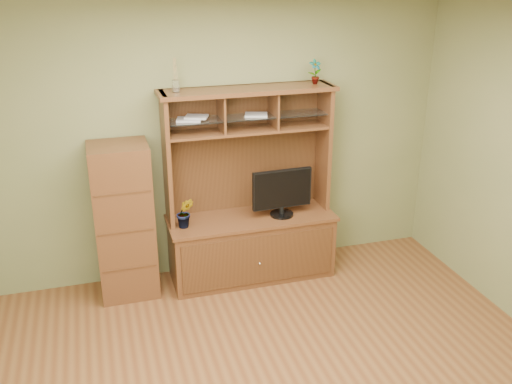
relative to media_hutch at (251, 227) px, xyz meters
name	(u,v)px	position (x,y,z in m)	size (l,w,h in m)	color
room	(291,225)	(-0.22, -1.73, 0.83)	(4.54, 4.04, 2.74)	brown
media_hutch	(251,227)	(0.00, 0.00, 0.00)	(1.66, 0.61, 1.90)	#4F2C16
monitor	(282,192)	(0.30, -0.08, 0.38)	(0.60, 0.23, 0.47)	black
orchid_plant	(185,213)	(-0.66, -0.08, 0.28)	(0.16, 0.13, 0.30)	#29591E
top_plant	(315,72)	(0.66, 0.08, 1.49)	(0.12, 0.08, 0.23)	#3D6A25
reed_diffuser	(175,79)	(-0.66, 0.08, 1.50)	(0.06, 0.06, 0.30)	silver
magazines	(214,117)	(-0.33, 0.08, 1.13)	(0.89, 0.22, 0.04)	#B9B9BE
side_cabinet	(124,221)	(-1.22, 0.01, 0.22)	(0.53, 0.48, 1.48)	#4F2C16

